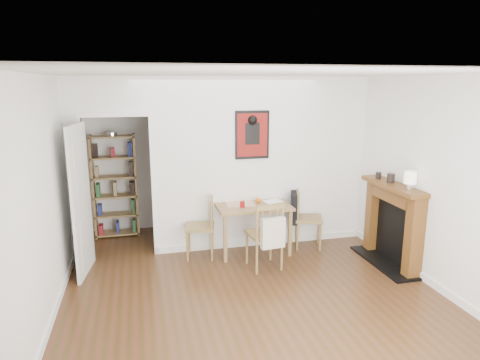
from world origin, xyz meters
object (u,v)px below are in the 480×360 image
object	(u,v)px
chair_right	(307,218)
red_glass	(242,204)
dining_table	(253,211)
orange_fruit	(258,200)
ceramic_jar_b	(378,175)
mantel_lamp	(410,179)
notebook	(273,201)
ceramic_jar_a	(391,178)
fireplace	(393,221)
bookshelf	(115,186)
chair_left	(200,227)
chair_front	(265,234)

from	to	relation	value
chair_right	red_glass	world-z (taller)	chair_right
chair_right	red_glass	distance (m)	1.11
dining_table	orange_fruit	bearing A→B (deg)	39.57
orange_fruit	ceramic_jar_b	bearing A→B (deg)	-20.32
red_glass	mantel_lamp	distance (m)	2.30
notebook	ceramic_jar_a	xyz separation A→B (m)	(1.42, -0.87, 0.48)
dining_table	fireplace	distance (m)	1.99
bookshelf	orange_fruit	size ratio (longest dim) A/B	21.45
bookshelf	red_glass	xyz separation A→B (m)	(1.83, -1.33, -0.05)
chair_left	ceramic_jar_b	xyz separation A→B (m)	(2.52, -0.52, 0.76)
chair_left	bookshelf	bearing A→B (deg)	134.41
chair_left	chair_right	size ratio (longest dim) A/B	1.01
chair_left	bookshelf	xyz separation A→B (m)	(-1.22, 1.24, 0.39)
ceramic_jar_a	ceramic_jar_b	distance (m)	0.26
chair_right	orange_fruit	size ratio (longest dim) A/B	11.30
chair_front	notebook	world-z (taller)	chair_front
red_glass	ceramic_jar_b	size ratio (longest dim) A/B	0.93
chair_left	red_glass	size ratio (longest dim) A/B	9.89
chair_right	fireplace	world-z (taller)	fireplace
chair_front	ceramic_jar_a	bearing A→B (deg)	-6.13
red_glass	ceramic_jar_a	bearing A→B (deg)	-19.42
chair_right	notebook	xyz separation A→B (m)	(-0.53, 0.09, 0.28)
chair_right	notebook	size ratio (longest dim) A/B	3.36
chair_front	mantel_lamp	xyz separation A→B (m)	(1.74, -0.64, 0.83)
red_glass	ceramic_jar_b	distance (m)	2.00
notebook	chair_left	bearing A→B (deg)	-175.36
notebook	mantel_lamp	bearing A→B (deg)	-43.06
dining_table	ceramic_jar_b	distance (m)	1.88
dining_table	fireplace	size ratio (longest dim) A/B	0.87
fireplace	mantel_lamp	xyz separation A→B (m)	(-0.06, -0.37, 0.70)
chair_left	dining_table	bearing A→B (deg)	0.00
orange_fruit	dining_table	bearing A→B (deg)	-140.43
chair_right	notebook	distance (m)	0.61
fireplace	notebook	bearing A→B (deg)	147.25
fireplace	ceramic_jar_a	bearing A→B (deg)	119.07
bookshelf	fireplace	size ratio (longest dim) A/B	1.36
chair_left	ceramic_jar_a	bearing A→B (deg)	-16.82
chair_front	notebook	xyz separation A→B (m)	(0.33, 0.68, 0.27)
chair_right	bookshelf	xyz separation A→B (m)	(-2.89, 1.24, 0.38)
ceramic_jar_b	bookshelf	bearing A→B (deg)	154.74
chair_front	red_glass	bearing A→B (deg)	111.15
bookshelf	fireplace	world-z (taller)	bookshelf
red_glass	mantel_lamp	bearing A→B (deg)	-30.44
notebook	chair_right	bearing A→B (deg)	-9.49
chair_front	notebook	distance (m)	0.80
ceramic_jar_b	chair_front	bearing A→B (deg)	-177.83
chair_left	mantel_lamp	bearing A→B (deg)	-25.65
red_glass	notebook	xyz separation A→B (m)	(0.52, 0.18, -0.04)
chair_left	ceramic_jar_a	size ratio (longest dim) A/B	7.15
chair_front	orange_fruit	size ratio (longest dim) A/B	11.94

